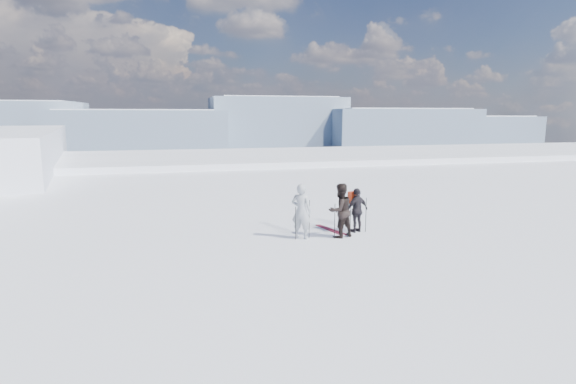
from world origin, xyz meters
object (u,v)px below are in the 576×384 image
(skier_grey, at_px, (301,211))
(skier_pack, at_px, (357,210))
(skis_loose, at_px, (330,230))
(skier_dark, at_px, (340,211))

(skier_grey, height_order, skier_pack, skier_grey)
(skier_grey, bearing_deg, skis_loose, -113.07)
(skier_grey, height_order, skier_dark, skier_grey)
(skier_dark, bearing_deg, skier_pack, -167.85)
(skier_grey, relative_size, skis_loose, 1.15)
(skier_dark, xyz_separation_m, skis_loose, (0.02, 1.00, -0.94))
(skier_dark, relative_size, skis_loose, 1.14)
(skier_grey, relative_size, skier_pack, 1.19)
(skis_loose, bearing_deg, skier_dark, -90.86)
(skier_dark, distance_m, skier_pack, 1.01)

